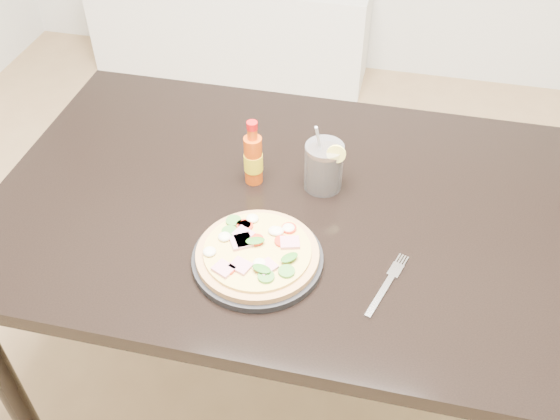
% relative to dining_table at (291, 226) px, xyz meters
% --- Properties ---
extents(dining_table, '(1.40, 0.90, 0.75)m').
position_rel_dining_table_xyz_m(dining_table, '(0.00, 0.00, 0.00)').
color(dining_table, black).
rests_on(dining_table, ground).
extents(plate, '(0.28, 0.28, 0.02)m').
position_rel_dining_table_xyz_m(plate, '(-0.03, -0.20, 0.09)').
color(plate, black).
rests_on(plate, dining_table).
extents(pizza, '(0.26, 0.26, 0.03)m').
position_rel_dining_table_xyz_m(pizza, '(-0.03, -0.20, 0.11)').
color(pizza, tan).
rests_on(pizza, plate).
extents(hot_sauce_bottle, '(0.05, 0.05, 0.17)m').
position_rel_dining_table_xyz_m(hot_sauce_bottle, '(-0.10, 0.05, 0.15)').
color(hot_sauce_bottle, '#CC450C').
rests_on(hot_sauce_bottle, dining_table).
extents(cola_cup, '(0.10, 0.09, 0.18)m').
position_rel_dining_table_xyz_m(cola_cup, '(0.06, 0.07, 0.14)').
color(cola_cup, black).
rests_on(cola_cup, dining_table).
extents(fork, '(0.07, 0.18, 0.00)m').
position_rel_dining_table_xyz_m(fork, '(0.24, -0.20, 0.09)').
color(fork, silver).
rests_on(fork, dining_table).
extents(media_console, '(1.40, 0.34, 0.50)m').
position_rel_dining_table_xyz_m(media_console, '(-0.70, 1.78, -0.42)').
color(media_console, white).
rests_on(media_console, ground).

